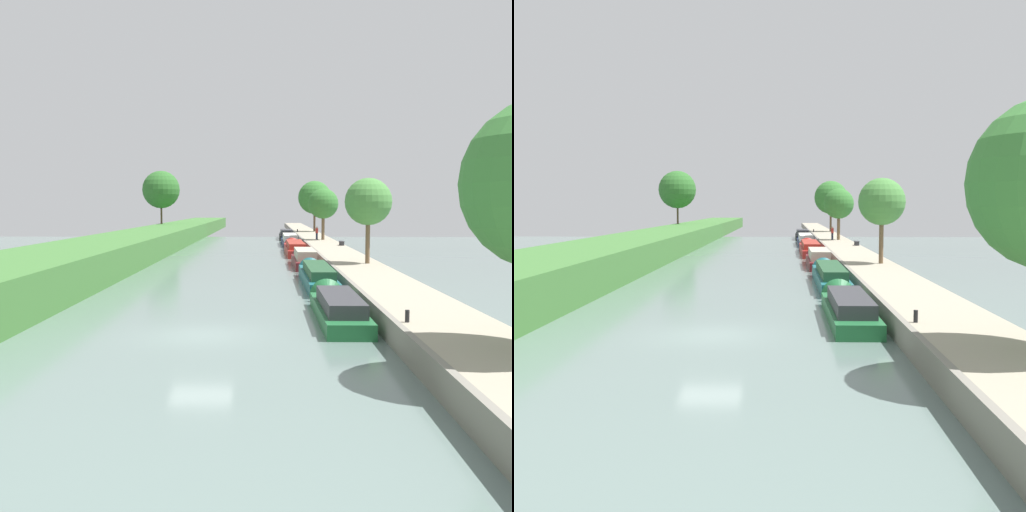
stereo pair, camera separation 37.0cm
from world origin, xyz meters
The scene contains 17 objects.
ground_plane centered at (0.00, 0.00, 0.00)m, with size 160.00×160.00×0.00m, color slate.
right_towpath centered at (9.33, 0.00, 0.48)m, with size 3.75×260.00×0.97m.
stone_quay centered at (7.34, 0.00, 0.51)m, with size 0.25×260.00×1.02m.
narrowboat_green centered at (5.91, 4.19, 0.50)m, with size 1.94×10.20×1.85m.
narrowboat_teal centered at (5.97, 16.39, 0.58)m, with size 1.81×13.03×1.85m.
narrowboat_maroon centered at (5.93, 29.22, 0.60)m, with size 1.92×10.34×2.07m.
narrowboat_red centered at (5.77, 43.37, 0.58)m, with size 2.03×14.81×1.95m.
narrowboat_navy centered at (5.78, 58.70, 0.59)m, with size 2.04×14.20×2.16m.
narrowboat_black centered at (5.79, 72.60, 0.61)m, with size 2.11×10.33×2.18m.
tree_rightbank_midnear centered at (10.09, 21.08, 5.49)m, with size 3.46×3.46×6.27m.
tree_rightbank_midfar centered at (9.75, 53.07, 5.46)m, with size 3.78×3.78×6.41m.
tree_rightbank_far centered at (10.65, 78.43, 6.59)m, with size 5.45×5.45×8.36m.
tree_leftbank_downstream centered at (-14.33, 75.61, 7.83)m, with size 6.04×6.04×8.57m.
person_walking centered at (9.00, 53.40, 1.84)m, with size 0.34×0.34×1.66m.
mooring_bollard_near centered at (7.76, -2.12, 1.19)m, with size 0.16×0.16×0.45m.
mooring_bollard_far centered at (7.76, 76.71, 1.19)m, with size 0.16×0.16×0.45m.
park_bench centered at (10.76, 42.11, 1.31)m, with size 0.44×1.50×0.47m.
Camera 1 is at (2.61, -24.46, 5.19)m, focal length 43.44 mm.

